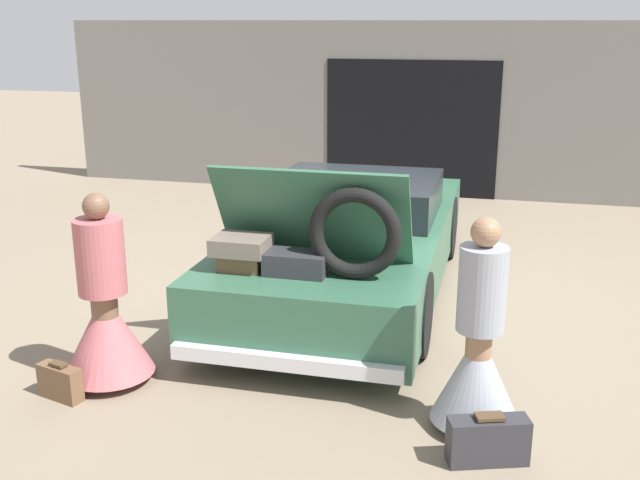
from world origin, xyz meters
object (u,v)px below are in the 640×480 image
at_px(person_left, 106,317).
at_px(car, 350,241).
at_px(suitcase_beside_left_person, 60,382).
at_px(person_right, 478,357).
at_px(suitcase_beside_right_person, 488,440).

bearing_deg(person_left, car, 154.01).
bearing_deg(suitcase_beside_left_person, person_right, 6.22).
height_order(car, person_right, car).
xyz_separation_m(person_left, suitcase_beside_left_person, (-0.21, -0.37, -0.41)).
bearing_deg(person_left, person_right, 93.35).
bearing_deg(person_right, suitcase_beside_left_person, 108.91).
bearing_deg(suitcase_beside_left_person, car, 60.04).
relative_size(person_left, suitcase_beside_left_person, 3.94).
xyz_separation_m(person_left, person_right, (2.89, -0.03, 0.01)).
height_order(car, suitcase_beside_left_person, car).
height_order(suitcase_beside_left_person, suitcase_beside_right_person, suitcase_beside_right_person).
relative_size(person_left, person_right, 1.00).
bearing_deg(suitcase_beside_left_person, suitcase_beside_right_person, -1.50).
relative_size(person_right, suitcase_beside_left_person, 3.95).
distance_m(suitcase_beside_left_person, suitcase_beside_right_person, 3.22).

